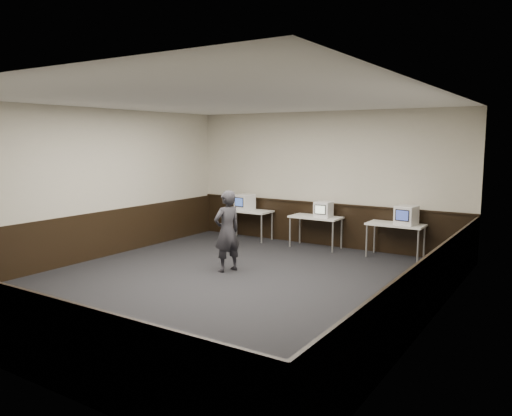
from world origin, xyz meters
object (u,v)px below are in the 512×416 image
(desk_right, at_px, (396,227))
(emac_left, at_px, (245,202))
(desk_left, at_px, (249,213))
(emac_right, at_px, (406,215))
(desk_center, at_px, (316,219))
(person, at_px, (227,231))
(emac_center, at_px, (323,209))

(desk_right, distance_m, emac_left, 3.93)
(desk_left, relative_size, emac_left, 2.49)
(desk_left, height_order, emac_right, emac_right)
(desk_center, height_order, person, person)
(desk_left, bearing_deg, emac_right, -0.11)
(emac_right, relative_size, person, 0.30)
(desk_left, relative_size, desk_right, 1.00)
(desk_right, xyz_separation_m, emac_right, (0.22, -0.01, 0.27))
(desk_center, distance_m, emac_center, 0.33)
(desk_center, bearing_deg, desk_right, 0.00)
(person, bearing_deg, desk_left, -134.50)
(emac_left, bearing_deg, desk_left, 9.62)
(emac_left, relative_size, emac_center, 1.19)
(desk_left, xyz_separation_m, emac_right, (4.02, -0.01, 0.27))
(desk_center, distance_m, desk_right, 1.90)
(desk_left, relative_size, emac_right, 2.51)
(emac_center, relative_size, person, 0.26)
(emac_left, bearing_deg, emac_right, 9.50)
(desk_center, height_order, desk_right, same)
(desk_right, bearing_deg, desk_center, 180.00)
(desk_center, xyz_separation_m, desk_right, (1.90, 0.00, 0.00))
(desk_center, xyz_separation_m, emac_center, (0.20, -0.03, 0.25))
(emac_left, xyz_separation_m, emac_right, (4.13, -0.01, 0.00))
(desk_left, relative_size, emac_center, 2.96)
(desk_right, distance_m, emac_center, 1.72)
(desk_left, relative_size, person, 0.76)
(desk_right, xyz_separation_m, person, (-2.40, -2.85, 0.11))
(emac_center, distance_m, emac_right, 1.91)
(desk_left, distance_m, emac_right, 4.03)
(emac_center, xyz_separation_m, person, (-0.71, -2.82, -0.14))
(desk_right, height_order, emac_center, emac_center)
(desk_right, xyz_separation_m, emac_center, (-1.70, -0.03, 0.25))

